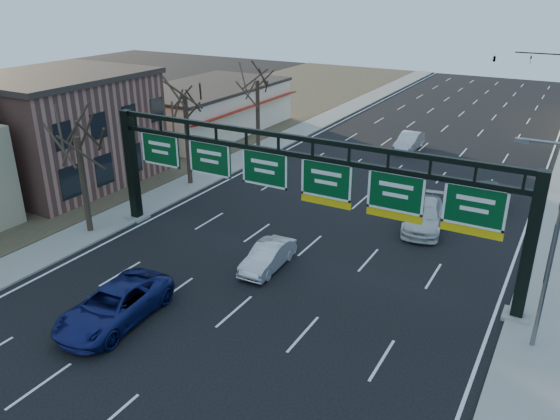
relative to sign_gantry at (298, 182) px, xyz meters
The scene contains 17 objects.
ground 9.24m from the sign_gantry, 91.15° to the right, with size 160.00×160.00×0.00m, color black.
sidewalk_left 18.24m from the sign_gantry, 137.20° to the left, with size 3.00×120.00×0.12m, color gray.
dirt_strip_left 28.25m from the sign_gantry, 154.50° to the left, with size 21.00×120.00×0.06m, color #473D2B.
lane_markings 12.86m from the sign_gantry, 90.76° to the left, with size 21.60×120.00×0.01m, color white.
sign_gantry is the anchor object (origin of this frame).
brick_block 21.87m from the sign_gantry, behind, with size 10.40×12.40×8.30m.
cream_strip 30.24m from the sign_gantry, 135.86° to the left, with size 10.90×18.40×4.70m.
tree_gantry 13.53m from the sign_gantry, 166.97° to the right, with size 3.60×3.60×8.48m.
tree_mid 15.08m from the sign_gantry, 151.63° to the left, with size 3.60×3.60×9.24m.
tree_far 21.57m from the sign_gantry, 127.32° to the left, with size 3.60×3.60×8.86m.
streetlight_near 12.48m from the sign_gantry, ahead, with size 2.15×0.22×9.00m.
traffic_signal_mast 47.33m from the sign_gantry, 83.29° to the left, with size 10.16×0.54×7.00m.
car_blue_suv 11.01m from the sign_gantry, 115.50° to the right, with size 2.78×6.03×1.67m, color navy.
car_silver_sedan 4.33m from the sign_gantry, 121.22° to the right, with size 1.48×4.23×1.39m, color silver.
car_white_wagon 10.02m from the sign_gantry, 58.03° to the left, with size 2.29×5.63×1.63m, color silver.
car_grey_far 16.34m from the sign_gantry, 60.65° to the left, with size 1.82×4.52×1.54m, color #3F4144.
car_silver_distant 24.75m from the sign_gantry, 92.67° to the left, with size 1.66×4.77×1.57m, color #B2B2B7.
Camera 1 is at (12.69, -16.05, 14.42)m, focal length 35.00 mm.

